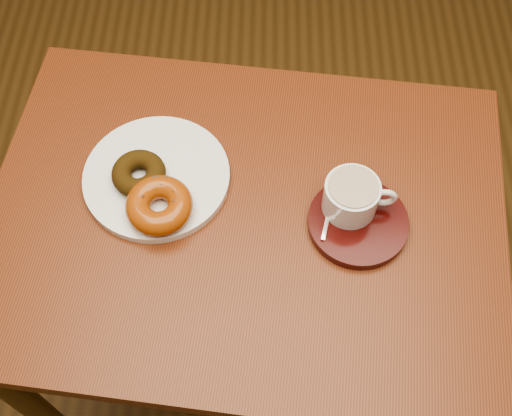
{
  "coord_description": "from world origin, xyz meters",
  "views": [
    {
      "loc": [
        -0.02,
        -0.74,
        1.77
      ],
      "look_at": [
        -0.03,
        -0.2,
        0.85
      ],
      "focal_mm": 45.0,
      "sensor_mm": 36.0,
      "label": 1
    }
  ],
  "objects_px": {
    "saucer": "(358,223)",
    "coffee_cup": "(352,196)",
    "cafe_table": "(245,249)",
    "donut_plate": "(157,177)"
  },
  "relations": [
    {
      "from": "cafe_table",
      "to": "coffee_cup",
      "type": "height_order",
      "value": "coffee_cup"
    },
    {
      "from": "cafe_table",
      "to": "donut_plate",
      "type": "bearing_deg",
      "value": 162.95
    },
    {
      "from": "saucer",
      "to": "coffee_cup",
      "type": "relative_size",
      "value": 1.38
    },
    {
      "from": "saucer",
      "to": "coffee_cup",
      "type": "distance_m",
      "value": 0.05
    },
    {
      "from": "coffee_cup",
      "to": "cafe_table",
      "type": "bearing_deg",
      "value": -175.08
    },
    {
      "from": "cafe_table",
      "to": "donut_plate",
      "type": "xyz_separation_m",
      "value": [
        -0.15,
        0.07,
        0.14
      ]
    },
    {
      "from": "cafe_table",
      "to": "donut_plate",
      "type": "distance_m",
      "value": 0.22
    },
    {
      "from": "cafe_table",
      "to": "coffee_cup",
      "type": "distance_m",
      "value": 0.25
    },
    {
      "from": "cafe_table",
      "to": "coffee_cup",
      "type": "bearing_deg",
      "value": 8.76
    },
    {
      "from": "cafe_table",
      "to": "saucer",
      "type": "height_order",
      "value": "saucer"
    }
  ]
}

